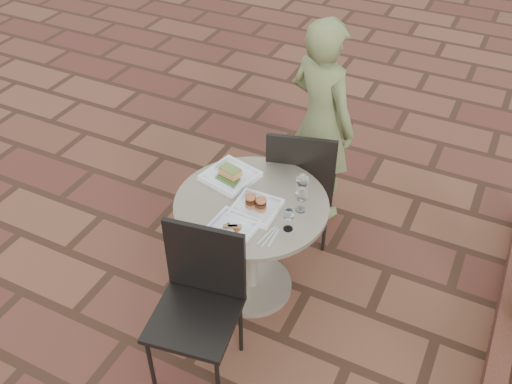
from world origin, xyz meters
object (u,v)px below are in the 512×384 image
at_px(chair_near, 200,293).
at_px(chair_far, 301,177).
at_px(diner, 321,122).
at_px(plate_tuna, 232,227).
at_px(plate_salmon, 230,176).
at_px(cafe_table, 252,233).
at_px(plate_sliders, 256,206).

bearing_deg(chair_near, chair_far, 75.92).
bearing_deg(chair_far, diner, -101.70).
bearing_deg(chair_far, plate_tuna, 69.56).
distance_m(chair_far, chair_near, 1.16).
xyz_separation_m(chair_far, plate_salmon, (-0.30, -0.42, 0.20)).
distance_m(plate_salmon, plate_tuna, 0.45).
height_order(diner, plate_salmon, diner).
bearing_deg(cafe_table, diner, 86.20).
height_order(chair_far, diner, diner).
xyz_separation_m(plate_salmon, plate_sliders, (0.27, -0.19, 0.01)).
height_order(chair_near, plate_tuna, chair_near).
distance_m(chair_near, plate_salmon, 0.79).
bearing_deg(plate_sliders, chair_near, -96.66).
relative_size(plate_salmon, plate_tuna, 1.31).
bearing_deg(diner, chair_far, 116.57).
bearing_deg(cafe_table, plate_tuna, -88.12).
relative_size(diner, plate_sliders, 5.87).
bearing_deg(chair_near, plate_sliders, 73.99).
height_order(chair_far, plate_salmon, chair_far).
bearing_deg(diner, chair_near, 110.44).
relative_size(chair_near, diner, 0.62).
distance_m(chair_near, diner, 1.54).
bearing_deg(plate_sliders, cafe_table, 137.84).
height_order(cafe_table, chair_far, chair_far).
relative_size(chair_far, plate_tuna, 3.59).
distance_m(cafe_table, chair_near, 0.59).
bearing_deg(cafe_table, plate_salmon, 146.31).
height_order(chair_far, plate_sliders, chair_far).
distance_m(diner, plate_tuna, 1.19).
distance_m(chair_near, plate_tuna, 0.39).
distance_m(diner, plate_salmon, 0.85).
bearing_deg(chair_near, diner, 77.91).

